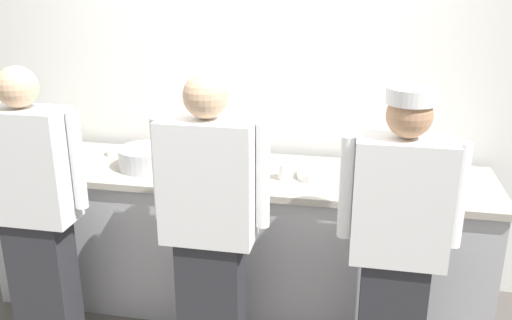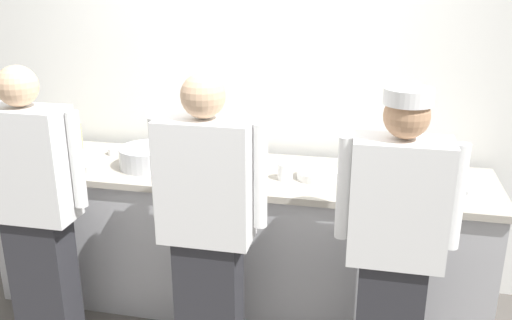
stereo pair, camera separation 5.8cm
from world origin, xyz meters
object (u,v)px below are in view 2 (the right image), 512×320
(mixing_bowl_steel, at_px, (148,157))
(deli_cup, at_px, (285,172))
(squeeze_bottle_primary, at_px, (77,135))
(chef_near_left, at_px, (35,205))
(chef_far_right, at_px, (395,243))
(plate_stack_rear, at_px, (221,157))
(chef_center, at_px, (207,225))
(sheet_tray, at_px, (420,182))
(ramekin_red_sauce, at_px, (91,168))
(plate_stack_front, at_px, (317,174))
(ramekin_green_sauce, at_px, (114,151))

(mixing_bowl_steel, relative_size, deli_cup, 3.62)
(squeeze_bottle_primary, bearing_deg, chef_near_left, -77.10)
(chef_far_right, bearing_deg, plate_stack_rear, 144.28)
(chef_center, xyz_separation_m, mixing_bowl_steel, (-0.57, 0.62, 0.12))
(chef_near_left, xyz_separation_m, sheet_tray, (2.08, 0.64, 0.07))
(plate_stack_rear, distance_m, squeeze_bottle_primary, 1.04)
(squeeze_bottle_primary, xyz_separation_m, deli_cup, (1.49, -0.28, -0.05))
(ramekin_red_sauce, xyz_separation_m, deli_cup, (1.18, 0.11, 0.03))
(chef_center, distance_m, squeeze_bottle_primary, 1.48)
(chef_near_left, height_order, sheet_tray, chef_near_left)
(chef_near_left, distance_m, squeeze_bottle_primary, 0.85)
(ramekin_red_sauce, bearing_deg, chef_near_left, -106.27)
(plate_stack_front, height_order, sheet_tray, plate_stack_front)
(mixing_bowl_steel, distance_m, ramekin_red_sauce, 0.35)
(plate_stack_rear, distance_m, ramekin_green_sauce, 0.74)
(plate_stack_front, distance_m, deli_cup, 0.20)
(chef_far_right, xyz_separation_m, plate_stack_front, (-0.44, 0.61, 0.09))
(chef_far_right, xyz_separation_m, sheet_tray, (0.15, 0.65, 0.08))
(chef_near_left, relative_size, mixing_bowl_steel, 4.53)
(chef_near_left, relative_size, chef_far_right, 1.02)
(chef_center, height_order, ramekin_green_sauce, chef_center)
(chef_far_right, distance_m, sheet_tray, 0.67)
(chef_near_left, bearing_deg, ramekin_red_sauce, 73.73)
(chef_near_left, xyz_separation_m, mixing_bowl_steel, (0.43, 0.58, 0.12))
(chef_near_left, xyz_separation_m, plate_stack_rear, (0.85, 0.76, 0.09))
(chef_center, bearing_deg, chef_near_left, 177.64)
(ramekin_red_sauce, relative_size, deli_cup, 1.00)
(mixing_bowl_steel, relative_size, ramekin_red_sauce, 3.62)
(plate_stack_front, bearing_deg, chef_far_right, -54.25)
(chef_near_left, relative_size, sheet_tray, 3.68)
(ramekin_red_sauce, bearing_deg, chef_center, -27.77)
(plate_stack_front, height_order, deli_cup, deli_cup)
(plate_stack_front, bearing_deg, plate_stack_rear, 165.65)
(plate_stack_front, bearing_deg, chef_center, -127.10)
(chef_center, xyz_separation_m, ramekin_red_sauce, (-0.88, 0.46, 0.08))
(plate_stack_rear, distance_m, ramekin_red_sauce, 0.80)
(chef_center, height_order, plate_stack_rear, chef_center)
(chef_far_right, height_order, sheet_tray, chef_far_right)
(squeeze_bottle_primary, bearing_deg, mixing_bowl_steel, -21.21)
(plate_stack_front, xyz_separation_m, mixing_bowl_steel, (-1.06, -0.02, 0.04))
(chef_far_right, bearing_deg, deli_cup, 138.69)
(deli_cup, bearing_deg, ramekin_red_sauce, -174.51)
(sheet_tray, distance_m, ramekin_red_sauce, 1.97)
(chef_center, distance_m, ramekin_red_sauce, 1.00)
(mixing_bowl_steel, height_order, squeeze_bottle_primary, squeeze_bottle_primary)
(ramekin_red_sauce, distance_m, deli_cup, 1.19)
(chef_center, height_order, plate_stack_front, chef_center)
(chef_center, bearing_deg, ramekin_green_sauce, 138.24)
(plate_stack_front, distance_m, ramekin_red_sauce, 1.38)
(squeeze_bottle_primary, relative_size, ramekin_red_sauce, 2.07)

